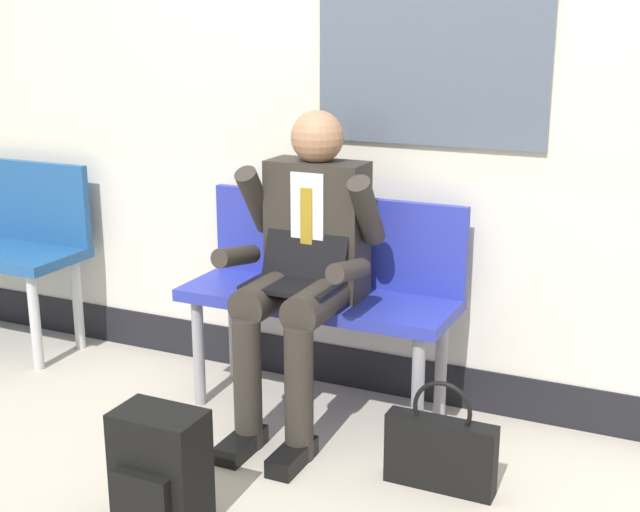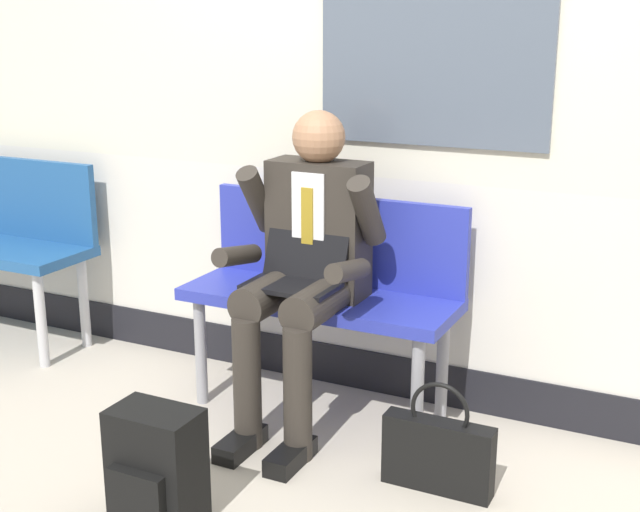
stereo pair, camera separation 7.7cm
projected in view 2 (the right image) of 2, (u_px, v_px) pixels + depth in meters
ground_plane at (320, 464)px, 3.23m from camera, size 18.00×18.00×0.00m
station_wall at (402, 82)px, 3.51m from camera, size 6.05×0.16×2.75m
bench_with_person at (326, 282)px, 3.58m from camera, size 1.15×0.42×0.91m
person_seated at (304, 263)px, 3.37m from camera, size 0.57×0.70×1.28m
backpack at (156, 471)px, 2.79m from camera, size 0.29×0.22×0.41m
handbag at (438, 452)px, 3.02m from camera, size 0.40×0.09×0.41m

